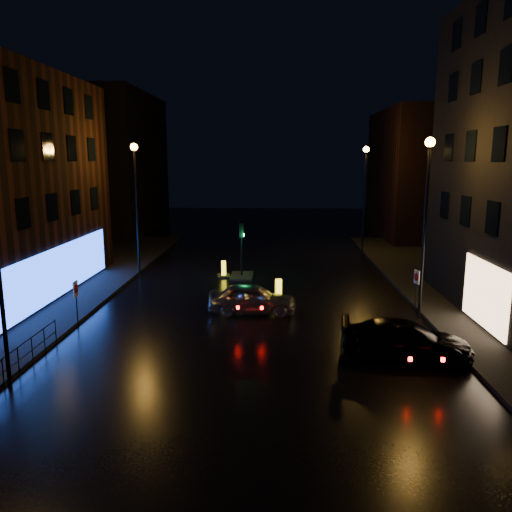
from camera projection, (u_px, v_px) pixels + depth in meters
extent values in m
plane|color=black|center=(249.00, 366.00, 18.15)|extent=(120.00, 120.00, 0.00)
cube|color=black|center=(113.00, 163.00, 51.77)|extent=(8.00, 16.00, 14.00)
cube|color=black|center=(422.00, 174.00, 47.83)|extent=(8.00, 14.00, 12.00)
cylinder|color=black|center=(137.00, 214.00, 31.43)|extent=(0.14, 0.14, 8.00)
cylinder|color=black|center=(134.00, 149.00, 30.67)|extent=(0.20, 0.20, 0.25)
sphere|color=orange|center=(134.00, 147.00, 30.64)|extent=(0.44, 0.44, 0.44)
cylinder|color=black|center=(424.00, 234.00, 22.98)|extent=(0.14, 0.14, 8.00)
cylinder|color=black|center=(430.00, 146.00, 22.22)|extent=(0.20, 0.20, 0.25)
sphere|color=orange|center=(430.00, 142.00, 22.19)|extent=(0.44, 0.44, 0.44)
cylinder|color=black|center=(364.00, 204.00, 38.67)|extent=(0.14, 0.14, 8.00)
cylinder|color=black|center=(366.00, 151.00, 37.91)|extent=(0.20, 0.20, 0.25)
sphere|color=orange|center=(366.00, 149.00, 37.88)|extent=(0.44, 0.44, 0.44)
cube|color=black|center=(242.00, 276.00, 31.92)|extent=(1.40, 2.40, 0.12)
cylinder|color=black|center=(242.00, 255.00, 31.67)|extent=(0.12, 0.12, 2.80)
cube|color=black|center=(241.00, 230.00, 31.36)|extent=(0.28, 0.22, 0.90)
cylinder|color=#0CFF59|center=(244.00, 235.00, 31.41)|extent=(0.05, 0.18, 0.18)
cylinder|color=black|center=(17.00, 348.00, 17.30)|extent=(0.05, 6.00, 0.05)
cylinder|color=black|center=(18.00, 360.00, 17.39)|extent=(0.04, 6.00, 0.04)
cylinder|color=black|center=(18.00, 360.00, 17.39)|extent=(0.04, 0.04, 1.00)
cylinder|color=black|center=(56.00, 331.00, 20.33)|extent=(0.04, 0.04, 1.00)
imported|color=#A6AAAE|center=(252.00, 299.00, 24.31)|extent=(4.31, 1.85, 1.45)
imported|color=black|center=(406.00, 340.00, 18.80)|extent=(5.08, 2.62, 1.41)
cube|color=black|center=(278.00, 299.00, 26.63)|extent=(1.26, 1.53, 0.11)
cube|color=yellow|center=(278.00, 289.00, 26.53)|extent=(0.35, 0.29, 1.10)
cube|color=black|center=(278.00, 289.00, 26.53)|extent=(0.32, 0.13, 0.66)
cube|color=black|center=(224.00, 276.00, 32.01)|extent=(0.98, 1.30, 0.10)
cube|color=yellow|center=(224.00, 268.00, 31.92)|extent=(0.30, 0.22, 0.98)
cube|color=black|center=(224.00, 268.00, 31.92)|extent=(0.29, 0.07, 0.59)
cylinder|color=black|center=(77.00, 305.00, 22.22)|extent=(0.06, 0.06, 2.04)
cube|color=white|center=(76.00, 289.00, 22.08)|extent=(0.07, 0.51, 0.69)
cylinder|color=#B20C0C|center=(76.00, 289.00, 22.08)|extent=(0.04, 0.41, 0.41)
cylinder|color=black|center=(416.00, 291.00, 24.60)|extent=(0.05, 0.05, 1.99)
cube|color=silver|center=(417.00, 277.00, 24.46)|extent=(0.16, 0.49, 0.68)
cylinder|color=#B20C0C|center=(416.00, 277.00, 24.46)|extent=(0.11, 0.39, 0.40)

